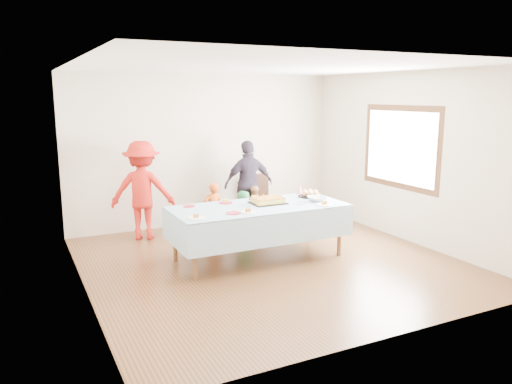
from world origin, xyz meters
TOP-DOWN VIEW (x-y plane):
  - ground at (0.00, 0.00)m, footprint 5.00×5.00m
  - room_walls at (0.05, 0.00)m, footprint 5.04×5.04m
  - party_table at (-0.07, 0.23)m, footprint 2.50×1.10m
  - birthday_cake at (0.12, 0.31)m, footprint 0.49×0.38m
  - rolls_tray at (0.93, 0.44)m, footprint 0.36×0.36m
  - punch_bowl at (0.86, 0.13)m, footprint 0.28×0.28m
  - party_hat at (0.89, 0.69)m, footprint 0.10×0.10m
  - fork_pile at (0.57, 0.07)m, footprint 0.24×0.18m
  - plate_red_far_a at (-0.98, 0.62)m, footprint 0.16×0.16m
  - plate_red_far_b at (-0.42, 0.60)m, footprint 0.20×0.20m
  - plate_red_far_c at (0.06, 0.65)m, footprint 0.16×0.16m
  - plate_red_far_d at (0.46, 0.65)m, footprint 0.17×0.17m
  - plate_red_near at (-0.58, -0.04)m, footprint 0.19×0.19m
  - plate_white_left at (-1.12, -0.07)m, footprint 0.23×0.23m
  - plate_white_mid at (-0.39, -0.08)m, footprint 0.21×0.21m
  - plate_white_right at (0.80, -0.15)m, footprint 0.24×0.24m
  - dining_chair at (0.96, 2.15)m, footprint 0.40×0.40m
  - toddler_left at (-0.27, 1.49)m, footprint 0.34×0.23m
  - toddler_mid at (0.22, 1.38)m, footprint 0.41×0.29m
  - toddler_right at (0.55, 1.66)m, footprint 0.38×0.30m
  - adult_left at (-1.31, 1.98)m, footprint 1.19×0.95m
  - adult_right at (0.57, 1.90)m, footprint 0.92×0.42m

SIDE VIEW (x-z plane):
  - ground at x=0.00m, z-range 0.00..0.00m
  - toddler_mid at x=0.22m, z-range 0.00..0.77m
  - toddler_right at x=0.55m, z-range 0.00..0.78m
  - toddler_left at x=-0.27m, z-range 0.00..0.93m
  - dining_chair at x=0.96m, z-range 0.05..0.94m
  - party_table at x=-0.07m, z-range 0.33..1.11m
  - adult_right at x=0.57m, z-range 0.00..1.55m
  - plate_red_far_a at x=-0.98m, z-range 0.78..0.79m
  - plate_red_far_b at x=-0.42m, z-range 0.78..0.79m
  - plate_red_far_c at x=0.06m, z-range 0.78..0.79m
  - plate_red_far_d at x=0.46m, z-range 0.78..0.79m
  - plate_red_near at x=-0.58m, z-range 0.78..0.79m
  - plate_white_left at x=-1.12m, z-range 0.78..0.79m
  - plate_white_mid at x=-0.39m, z-range 0.78..0.79m
  - plate_white_right at x=0.80m, z-range 0.78..0.79m
  - adult_left at x=-1.31m, z-range 0.00..1.61m
  - fork_pile at x=0.57m, z-range 0.78..0.85m
  - punch_bowl at x=0.86m, z-range 0.78..0.85m
  - birthday_cake at x=0.12m, z-range 0.78..0.86m
  - rolls_tray at x=0.93m, z-range 0.77..0.88m
  - party_hat at x=0.89m, z-range 0.78..0.95m
  - room_walls at x=0.05m, z-range 0.41..3.13m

